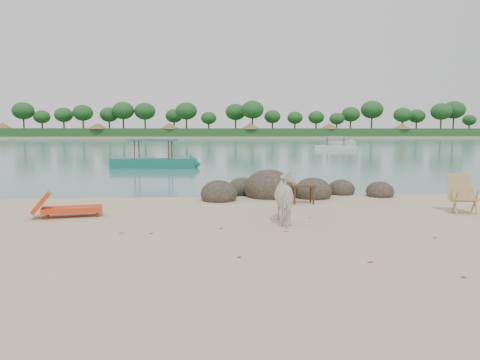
% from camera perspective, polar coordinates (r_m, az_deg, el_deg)
% --- Properties ---
extents(water, '(400.00, 400.00, 0.00)m').
position_cam_1_polar(water, '(99.43, -4.40, 4.66)').
color(water, '#366C6C').
rests_on(water, ground).
extents(far_shore, '(420.00, 90.00, 1.40)m').
position_cam_1_polar(far_shore, '(179.42, -4.82, 5.22)').
color(far_shore, tan).
rests_on(far_shore, ground).
extents(far_scenery, '(420.00, 18.00, 9.50)m').
position_cam_1_polar(far_scenery, '(146.11, -4.70, 6.30)').
color(far_scenery, '#1E4C1E').
rests_on(far_scenery, ground).
extents(boulders, '(6.43, 2.97, 1.23)m').
position_cam_1_polar(boulders, '(15.65, 4.95, -1.29)').
color(boulders, '#302920').
rests_on(boulders, ground).
extents(cow, '(0.66, 1.44, 1.22)m').
position_cam_1_polar(cow, '(11.12, 5.95, -2.27)').
color(cow, white).
rests_on(cow, ground).
extents(side_table, '(0.71, 0.46, 0.57)m').
position_cam_1_polar(side_table, '(14.16, 7.67, -1.85)').
color(side_table, '#362515').
rests_on(side_table, ground).
extents(lounge_chair, '(1.93, 1.01, 0.55)m').
position_cam_1_polar(lounge_chair, '(12.66, -19.77, -3.12)').
color(lounge_chair, red).
rests_on(lounge_chair, ground).
extents(deck_chair, '(0.81, 0.86, 1.03)m').
position_cam_1_polar(deck_chair, '(13.68, 25.76, -1.70)').
color(deck_chair, tan).
rests_on(deck_chair, ground).
extents(boat_near, '(5.93, 1.98, 2.84)m').
position_cam_1_polar(boat_near, '(29.34, -10.51, 4.34)').
color(boat_near, '#196659').
rests_on(boat_near, water).
extents(boat_mid, '(5.65, 2.21, 2.70)m').
position_cam_1_polar(boat_mid, '(57.86, 11.56, 4.99)').
color(boat_mid, silver).
rests_on(boat_mid, water).
extents(boat_far, '(6.21, 4.28, 0.73)m').
position_cam_1_polar(boat_far, '(81.03, 12.22, 4.52)').
color(boat_far, beige).
rests_on(boat_far, water).
extents(dead_leaves, '(7.55, 5.08, 0.00)m').
position_cam_1_polar(dead_leaves, '(9.47, 7.60, -7.46)').
color(dead_leaves, brown).
rests_on(dead_leaves, ground).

